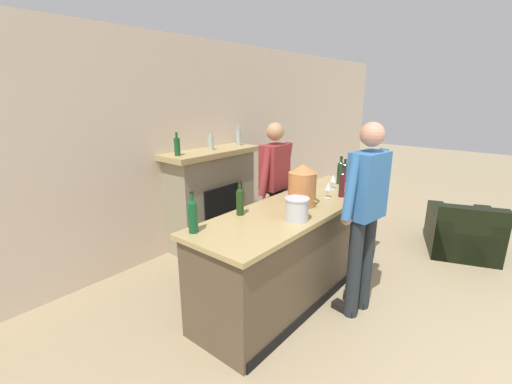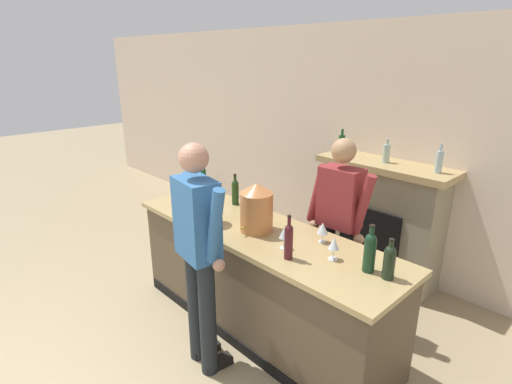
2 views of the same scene
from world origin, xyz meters
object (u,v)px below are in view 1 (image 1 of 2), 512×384
at_px(person_bartender, 275,187).
at_px(wine_glass_by_dispenser, 310,180).
at_px(wine_bottle_riesling_slim, 345,171).
at_px(wine_bottle_merlot_tall, 193,215).
at_px(fireplace_stone, 212,197).
at_px(wine_glass_back_row, 333,179).
at_px(armchair_black, 462,235).
at_px(wine_bottle_rose_blush, 342,183).
at_px(wine_bottle_cabernet_heavy, 240,200).
at_px(ice_bucket_steel, 297,209).
at_px(person_customer, 365,213).
at_px(wine_glass_front_left, 328,186).
at_px(copper_dispenser, 302,185).
at_px(wine_bottle_burgundy_dark, 340,172).

distance_m(person_bartender, wine_glass_by_dispenser, 0.45).
height_order(wine_bottle_riesling_slim, wine_bottle_merlot_tall, wine_bottle_merlot_tall).
xyz_separation_m(fireplace_stone, wine_glass_back_row, (0.48, -1.56, 0.41)).
relative_size(armchair_black, wine_bottle_rose_blush, 3.25).
distance_m(armchair_black, wine_bottle_rose_blush, 2.11).
relative_size(wine_bottle_cabernet_heavy, wine_glass_back_row, 1.83).
xyz_separation_m(armchair_black, wine_bottle_merlot_tall, (-3.32, 1.48, 0.87)).
bearing_deg(ice_bucket_steel, wine_bottle_cabernet_heavy, 113.88).
distance_m(fireplace_stone, person_customer, 2.29).
bearing_deg(armchair_black, wine_glass_by_dispenser, 139.41).
xyz_separation_m(fireplace_stone, wine_bottle_cabernet_heavy, (-0.89, -1.32, 0.43)).
distance_m(armchair_black, wine_glass_by_dispenser, 2.31).
bearing_deg(fireplace_stone, wine_glass_front_left, -86.20).
xyz_separation_m(wine_glass_front_left, wine_glass_by_dispenser, (0.13, 0.30, -0.01)).
height_order(wine_bottle_rose_blush, wine_glass_back_row, wine_bottle_rose_blush).
relative_size(copper_dispenser, wine_bottle_merlot_tall, 1.22).
distance_m(armchair_black, wine_bottle_cabernet_heavy, 3.25).
bearing_deg(armchair_black, wine_glass_back_row, 138.78).
height_order(copper_dispenser, wine_glass_by_dispenser, copper_dispenser).
height_order(armchair_black, copper_dispenser, copper_dispenser).
bearing_deg(wine_glass_by_dispenser, armchair_black, -40.59).
relative_size(fireplace_stone, wine_bottle_burgundy_dark, 4.68).
distance_m(person_bartender, wine_bottle_merlot_tall, 1.60).
bearing_deg(wine_bottle_burgundy_dark, person_customer, -143.43).
height_order(wine_bottle_cabernet_heavy, wine_glass_back_row, wine_bottle_cabernet_heavy).
bearing_deg(armchair_black, wine_bottle_burgundy_dark, 131.86).
distance_m(person_bartender, wine_bottle_cabernet_heavy, 1.07).
relative_size(fireplace_stone, copper_dispenser, 3.83).
relative_size(fireplace_stone, wine_bottle_cabernet_heavy, 5.13).
xyz_separation_m(armchair_black, copper_dispenser, (-2.16, 1.18, 0.93)).
height_order(person_bartender, copper_dispenser, person_bartender).
height_order(copper_dispenser, wine_bottle_cabernet_heavy, copper_dispenser).
xyz_separation_m(person_customer, person_bartender, (0.35, 1.27, -0.06)).
relative_size(armchair_black, wine_glass_back_row, 6.45).
distance_m(wine_bottle_merlot_tall, wine_glass_back_row, 1.94).
relative_size(person_bartender, wine_glass_back_row, 10.09).
xyz_separation_m(person_bartender, ice_bucket_steel, (-0.79, -0.83, 0.11)).
bearing_deg(person_customer, wine_bottle_merlot_tall, 142.33).
height_order(ice_bucket_steel, wine_bottle_cabernet_heavy, wine_bottle_cabernet_heavy).
height_order(fireplace_stone, wine_bottle_cabernet_heavy, fireplace_stone).
bearing_deg(wine_bottle_cabernet_heavy, person_bartender, 18.84).
xyz_separation_m(wine_bottle_burgundy_dark, wine_glass_back_row, (-0.27, -0.04, -0.03)).
bearing_deg(wine_glass_front_left, wine_glass_by_dispenser, 66.11).
relative_size(person_customer, wine_glass_by_dispenser, 10.80).
height_order(wine_bottle_riesling_slim, wine_bottle_rose_blush, wine_bottle_rose_blush).
bearing_deg(ice_bucket_steel, wine_glass_by_dispenser, 24.29).
xyz_separation_m(copper_dispenser, wine_bottle_rose_blush, (0.52, -0.18, -0.06)).
relative_size(armchair_black, person_bartender, 0.64).
height_order(copper_dispenser, wine_bottle_riesling_slim, copper_dispenser).
relative_size(fireplace_stone, wine_glass_by_dispenser, 9.53).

